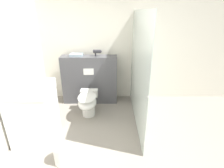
{
  "coord_description": "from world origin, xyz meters",
  "views": [
    {
      "loc": [
        0.05,
        -1.72,
        1.98
      ],
      "look_at": [
        0.05,
        1.34,
        0.71
      ],
      "focal_mm": 28.0,
      "sensor_mm": 36.0,
      "label": 1
    }
  ],
  "objects_px": {
    "sink_vanity": "(34,113)",
    "waste_bin": "(62,154)",
    "toilet": "(88,103)",
    "hair_drier": "(98,52)"
  },
  "relations": [
    {
      "from": "toilet",
      "to": "waste_bin",
      "type": "relative_size",
      "value": 2.32
    },
    {
      "from": "toilet",
      "to": "hair_drier",
      "type": "relative_size",
      "value": 3.35
    },
    {
      "from": "toilet",
      "to": "hair_drier",
      "type": "bearing_deg",
      "value": 75.23
    },
    {
      "from": "sink_vanity",
      "to": "hair_drier",
      "type": "height_order",
      "value": "hair_drier"
    },
    {
      "from": "sink_vanity",
      "to": "waste_bin",
      "type": "xyz_separation_m",
      "value": [
        0.54,
        -0.48,
        -0.36
      ]
    },
    {
      "from": "toilet",
      "to": "waste_bin",
      "type": "distance_m",
      "value": 1.22
    },
    {
      "from": "sink_vanity",
      "to": "waste_bin",
      "type": "relative_size",
      "value": 4.05
    },
    {
      "from": "hair_drier",
      "to": "waste_bin",
      "type": "xyz_separation_m",
      "value": [
        -0.39,
        -1.83,
        -1.05
      ]
    },
    {
      "from": "toilet",
      "to": "waste_bin",
      "type": "xyz_separation_m",
      "value": [
        -0.22,
        -1.19,
        -0.16
      ]
    },
    {
      "from": "sink_vanity",
      "to": "waste_bin",
      "type": "bearing_deg",
      "value": -41.95
    }
  ]
}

